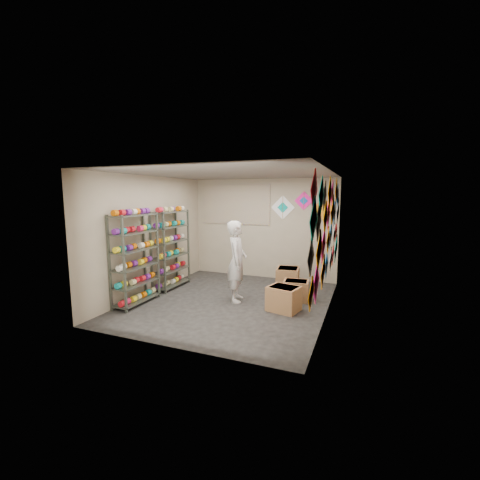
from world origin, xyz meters
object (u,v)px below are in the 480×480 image
at_px(shopkeeper, 237,261).
at_px(carton_a, 284,299).
at_px(shelf_rack_front, 135,259).
at_px(carton_c, 288,278).
at_px(shelf_rack_back, 171,249).
at_px(carton_b, 296,290).

distance_m(shopkeeper, carton_a, 1.28).
height_order(shelf_rack_front, carton_c, shelf_rack_front).
height_order(shelf_rack_back, carton_c, shelf_rack_back).
distance_m(shelf_rack_front, shopkeeper, 2.11).
xyz_separation_m(shelf_rack_back, carton_a, (2.97, -0.56, -0.71)).
height_order(carton_a, carton_b, carton_a).
bearing_deg(carton_c, shopkeeper, -129.02).
relative_size(shelf_rack_back, carton_c, 3.28).
bearing_deg(carton_c, carton_a, -87.10).
xyz_separation_m(shelf_rack_back, carton_b, (3.07, 0.15, -0.73)).
height_order(shelf_rack_front, shelf_rack_back, same).
relative_size(shelf_rack_back, shopkeeper, 1.10).
xyz_separation_m(shelf_rack_front, shopkeeper, (1.88, 0.96, -0.08)).
xyz_separation_m(shelf_rack_back, shopkeeper, (1.88, -0.34, -0.08)).
xyz_separation_m(carton_a, carton_c, (-0.28, 1.54, 0.01)).
bearing_deg(shopkeeper, carton_a, -117.11).
relative_size(shopkeeper, carton_a, 2.98).
xyz_separation_m(shelf_rack_front, carton_b, (3.07, 1.45, -0.73)).
xyz_separation_m(shopkeeper, carton_b, (1.18, 0.49, -0.65)).
bearing_deg(carton_c, carton_b, -73.13).
relative_size(shopkeeper, carton_b, 3.28).
bearing_deg(carton_a, carton_b, 95.75).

